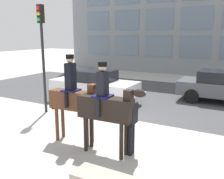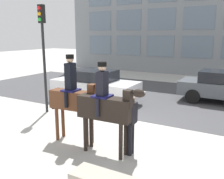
% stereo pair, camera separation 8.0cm
% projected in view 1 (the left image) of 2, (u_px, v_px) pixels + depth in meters
% --- Properties ---
extents(ground_plane, '(80.00, 80.00, 0.00)m').
position_uv_depth(ground_plane, '(124.00, 123.00, 9.41)').
color(ground_plane, '#B2AFA8').
extents(road_surface, '(24.10, 8.50, 0.01)m').
position_uv_depth(road_surface, '(162.00, 97.00, 13.48)').
color(road_surface, '#444447').
rests_on(road_surface, ground_plane).
extents(mounted_horse_lead, '(1.89, 0.65, 2.70)m').
position_uv_depth(mounted_horse_lead, '(74.00, 98.00, 7.52)').
color(mounted_horse_lead, '#59331E').
rests_on(mounted_horse_lead, ground_plane).
extents(mounted_horse_companion, '(2.01, 0.65, 2.57)m').
position_uv_depth(mounted_horse_companion, '(106.00, 106.00, 6.77)').
color(mounted_horse_companion, black).
rests_on(mounted_horse_companion, ground_plane).
extents(pedestrian_bystander, '(0.82, 0.45, 1.68)m').
position_uv_depth(pedestrian_bystander, '(131.00, 120.00, 6.78)').
color(pedestrian_bystander, black).
rests_on(pedestrian_bystander, ground_plane).
extents(street_car_near_lane, '(4.28, 1.81, 1.60)m').
position_uv_depth(street_car_near_lane, '(94.00, 86.00, 12.22)').
color(street_car_near_lane, silver).
rests_on(street_car_near_lane, ground_plane).
extents(street_car_far_lane, '(4.19, 1.93, 1.55)m').
position_uv_depth(street_car_far_lane, '(223.00, 86.00, 12.18)').
color(street_car_far_lane, '#51565B').
rests_on(street_car_far_lane, ground_plane).
extents(traffic_light, '(0.24, 0.29, 4.45)m').
position_uv_depth(traffic_light, '(42.00, 43.00, 10.17)').
color(traffic_light, black).
rests_on(traffic_light, ground_plane).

